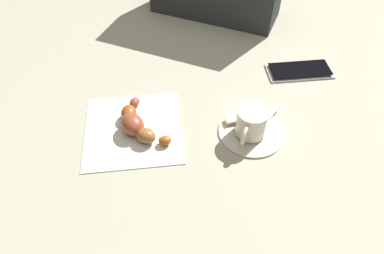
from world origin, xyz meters
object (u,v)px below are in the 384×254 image
at_px(sugar_packet, 240,118).
at_px(napkin, 133,129).
at_px(teaspoon, 257,130).
at_px(espresso_cup, 251,122).
at_px(croissant, 136,124).
at_px(cell_phone, 300,70).
at_px(saucer, 251,131).

distance_m(sugar_packet, napkin, 0.22).
bearing_deg(teaspoon, espresso_cup, 21.56).
relative_size(croissant, cell_phone, 0.79).
relative_size(sugar_packet, napkin, 0.32).
bearing_deg(teaspoon, sugar_packet, -37.30).
distance_m(espresso_cup, sugar_packet, 0.05).
distance_m(teaspoon, sugar_packet, 0.04).
bearing_deg(sugar_packet, napkin, -7.99).
bearing_deg(sugar_packet, espresso_cup, 100.23).
bearing_deg(teaspoon, cell_phone, -115.28).
relative_size(teaspoon, cell_phone, 0.71).
xyz_separation_m(teaspoon, napkin, (0.25, 0.02, -0.01)).
bearing_deg(croissant, espresso_cup, -175.43).
relative_size(teaspoon, croissant, 0.90).
bearing_deg(espresso_cup, napkin, 4.42).
bearing_deg(croissant, saucer, -173.85).
distance_m(napkin, cell_phone, 0.42).
xyz_separation_m(espresso_cup, cell_phone, (-0.11, -0.21, -0.03)).
distance_m(teaspoon, napkin, 0.25).
distance_m(espresso_cup, napkin, 0.24).
distance_m(croissant, cell_phone, 0.41).
bearing_deg(saucer, croissant, 6.15).
relative_size(espresso_cup, sugar_packet, 1.40).
relative_size(espresso_cup, croissant, 0.68).
bearing_deg(espresso_cup, saucer, -120.29).
xyz_separation_m(saucer, croissant, (0.23, 0.02, 0.02)).
height_order(espresso_cup, cell_phone, espresso_cup).
bearing_deg(croissant, cell_phone, -145.62).
bearing_deg(saucer, sugar_packet, -47.24).
height_order(espresso_cup, croissant, espresso_cup).
height_order(sugar_packet, cell_phone, sugar_packet).
distance_m(teaspoon, cell_phone, 0.23).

